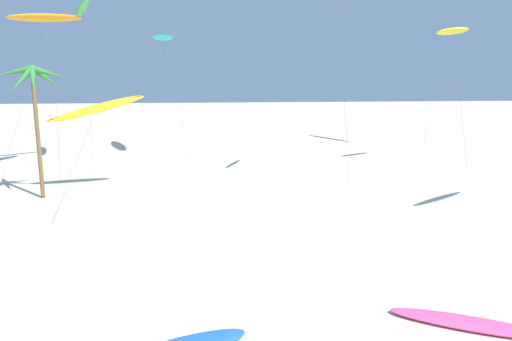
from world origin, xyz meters
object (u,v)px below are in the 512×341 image
at_px(flying_kite_4, 46,18).
at_px(flying_kite_0, 453,31).
at_px(flying_kite_3, 96,109).
at_px(flying_kite_2, 162,37).
at_px(grounded_kite_1, 471,324).
at_px(flying_kite_6, 83,8).
at_px(palm_tree_4, 33,85).

bearing_deg(flying_kite_4, flying_kite_0, -4.43).
distance_m(flying_kite_0, flying_kite_3, 34.12).
distance_m(flying_kite_2, grounded_kite_1, 45.35).
bearing_deg(flying_kite_6, flying_kite_4, -152.84).
relative_size(flying_kite_0, grounded_kite_1, 2.35).
height_order(flying_kite_4, flying_kite_6, flying_kite_6).
height_order(palm_tree_4, flying_kite_6, flying_kite_6).
distance_m(palm_tree_4, flying_kite_0, 38.11).
height_order(flying_kite_3, flying_kite_6, flying_kite_6).
bearing_deg(flying_kite_2, flying_kite_4, -147.20).
distance_m(flying_kite_2, flying_kite_3, 18.67).
bearing_deg(flying_kite_3, flying_kite_0, 12.78).
relative_size(palm_tree_4, grounded_kite_1, 1.68).
relative_size(flying_kite_4, flying_kite_6, 0.92).
relative_size(flying_kite_2, flying_kite_6, 0.83).
xyz_separation_m(flying_kite_2, flying_kite_3, (-3.85, -17.07, -6.53)).
bearing_deg(flying_kite_3, flying_kite_6, 105.38).
bearing_deg(grounded_kite_1, flying_kite_2, 110.20).
distance_m(flying_kite_2, flying_kite_4, 12.33).
relative_size(flying_kite_0, flying_kite_6, 0.85).
xyz_separation_m(palm_tree_4, flying_kite_6, (0.71, 13.92, 7.14)).
bearing_deg(flying_kite_4, flying_kite_2, 32.80).
distance_m(flying_kite_2, flying_kite_6, 9.10).
relative_size(palm_tree_4, flying_kite_6, 0.61).
bearing_deg(grounded_kite_1, palm_tree_4, 136.38).
height_order(flying_kite_4, grounded_kite_1, flying_kite_4).
bearing_deg(flying_kite_6, grounded_kite_1, -58.19).
bearing_deg(grounded_kite_1, flying_kite_3, 128.52).
relative_size(flying_kite_3, flying_kite_6, 0.59).
bearing_deg(flying_kite_3, flying_kite_4, 121.73).
height_order(flying_kite_0, flying_kite_6, flying_kite_6).
bearing_deg(flying_kite_2, flying_kite_0, -18.57).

